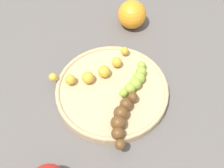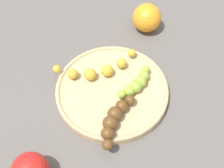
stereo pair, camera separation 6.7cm
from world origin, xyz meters
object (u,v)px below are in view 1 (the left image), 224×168
at_px(orange_fruit, 132,15).
at_px(banana_green, 136,80).
at_px(banana_overripe, 122,118).
at_px(banana_spotted, 94,71).
at_px(fruit_bowl, 112,90).

bearing_deg(orange_fruit, banana_green, -60.74).
relative_size(banana_overripe, banana_green, 1.22).
distance_m(banana_spotted, orange_fruit, 0.21).
relative_size(banana_overripe, orange_fruit, 1.74).
bearing_deg(fruit_bowl, banana_overripe, -47.81).
distance_m(banana_spotted, banana_green, 0.10).
relative_size(fruit_bowl, banana_overripe, 1.95).
bearing_deg(fruit_bowl, banana_spotted, 165.16).
relative_size(banana_spotted, banana_green, 1.55).
bearing_deg(orange_fruit, banana_spotted, -87.77).
bearing_deg(banana_green, banana_overripe, -79.10).
distance_m(fruit_bowl, banana_overripe, 0.09).
distance_m(banana_overripe, orange_fruit, 0.31).
xyz_separation_m(banana_overripe, banana_green, (-0.02, 0.10, -0.00)).
bearing_deg(banana_overripe, banana_green, -94.09).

